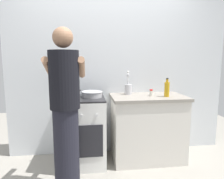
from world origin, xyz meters
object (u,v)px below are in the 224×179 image
at_px(utensil_crock, 128,88).
at_px(person, 65,112).
at_px(spice_bottle, 151,93).
at_px(mixing_bowl, 92,94).
at_px(oil_bottle, 167,89).
at_px(pot, 70,94).
at_px(stove_range, 82,131).

xyz_separation_m(utensil_crock, person, (-0.80, -0.73, -0.13)).
bearing_deg(spice_bottle, utensil_crock, 148.17).
xyz_separation_m(mixing_bowl, utensil_crock, (0.51, 0.15, 0.05)).
relative_size(mixing_bowl, oil_bottle, 1.12).
distance_m(oil_bottle, person, 1.37).
bearing_deg(pot, stove_range, 6.61).
bearing_deg(utensil_crock, person, -137.69).
bearing_deg(utensil_crock, pot, -167.92).
xyz_separation_m(pot, oil_bottle, (1.26, -0.07, 0.05)).
distance_m(stove_range, mixing_bowl, 0.51).
bearing_deg(person, oil_bottle, 20.95).
height_order(mixing_bowl, utensil_crock, utensil_crock).
relative_size(stove_range, spice_bottle, 9.90).
xyz_separation_m(mixing_bowl, oil_bottle, (0.98, -0.09, 0.06)).
bearing_deg(pot, person, -90.83).
bearing_deg(utensil_crock, stove_range, -166.78).
bearing_deg(pot, spice_bottle, -0.18).
relative_size(mixing_bowl, person, 0.16).
bearing_deg(spice_bottle, oil_bottle, -20.08).
bearing_deg(utensil_crock, mixing_bowl, -163.40).
height_order(pot, oil_bottle, oil_bottle).
distance_m(utensil_crock, person, 1.09).
distance_m(utensil_crock, spice_bottle, 0.33).
relative_size(spice_bottle, oil_bottle, 0.37).
xyz_separation_m(mixing_bowl, person, (-0.29, -0.58, -0.08)).
xyz_separation_m(utensil_crock, spice_bottle, (0.28, -0.17, -0.04)).
height_order(stove_range, utensil_crock, utensil_crock).
bearing_deg(pot, mixing_bowl, 3.42).
distance_m(spice_bottle, person, 1.22).
height_order(stove_range, person, person).
xyz_separation_m(stove_range, spice_bottle, (0.93, -0.02, 0.49)).
xyz_separation_m(stove_range, oil_bottle, (1.12, -0.09, 0.55)).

